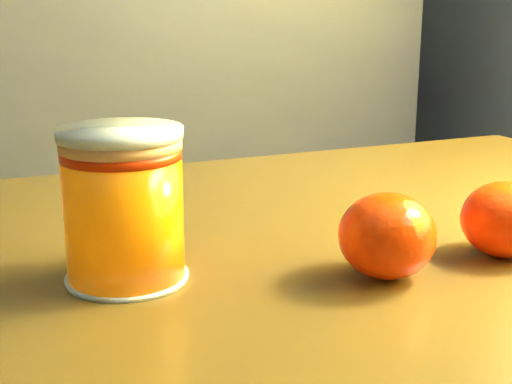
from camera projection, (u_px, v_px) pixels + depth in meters
name	position (u px, v px, depth m)	size (l,w,h in m)	color
table	(320.00, 338.00, 0.60)	(0.96, 0.72, 0.68)	brown
juice_glass	(124.00, 206.00, 0.49)	(0.08, 0.08, 0.11)	orange
orange_front	(387.00, 236.00, 0.50)	(0.07, 0.07, 0.06)	#FF3805
orange_back	(504.00, 219.00, 0.54)	(0.07, 0.07, 0.06)	#FF3805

